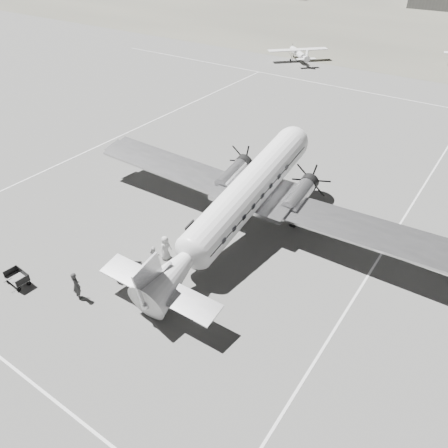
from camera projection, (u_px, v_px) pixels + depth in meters
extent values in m
plane|color=slate|center=(191.00, 241.00, 31.92)|extent=(260.00, 260.00, 0.00)
cube|color=silver|center=(23.00, 376.00, 22.46)|extent=(60.00, 0.15, 0.01)
cube|color=silver|center=(348.00, 309.00, 26.35)|extent=(0.15, 80.00, 0.01)
cube|color=silver|center=(117.00, 138.00, 47.03)|extent=(0.15, 60.00, 0.01)
cube|color=silver|center=(373.00, 93.00, 58.95)|extent=(90.00, 0.15, 0.01)
imported|color=#2C2C2C|center=(76.00, 285.00, 26.64)|extent=(0.74, 0.51, 1.93)
imported|color=silver|center=(155.00, 257.00, 29.02)|extent=(0.90, 1.00, 1.70)
imported|color=#B9BAB7|center=(165.00, 248.00, 29.74)|extent=(0.62, 0.92, 1.84)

